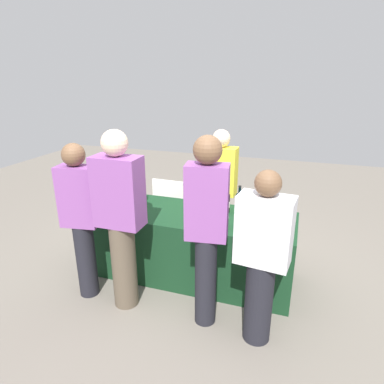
{
  "coord_description": "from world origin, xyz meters",
  "views": [
    {
      "loc": [
        1.05,
        -3.15,
        2.19
      ],
      "look_at": [
        0.0,
        0.0,
        1.02
      ],
      "focal_mm": 30.86,
      "sensor_mm": 36.0,
      "label": 1
    }
  ],
  "objects_px": {
    "guest_1": "(120,217)",
    "guest_2": "(206,226)",
    "wine_bottle_4": "(227,203)",
    "wine_bottle_6": "(265,209)",
    "server_pouring": "(220,188)",
    "wine_glass_4": "(257,222)",
    "wine_glass_2": "(225,218)",
    "wine_glass_3": "(238,218)",
    "menu_board": "(168,206)",
    "guest_0": "(81,216)",
    "wine_glass_0": "(123,201)",
    "wine_bottle_0": "(126,190)",
    "wine_bottle_5": "(239,203)",
    "wine_bottle_1": "(129,193)",
    "wine_bottle_3": "(211,199)",
    "guest_3": "(262,256)",
    "wine_glass_1": "(194,212)",
    "wine_bottle_2": "(142,194)"
  },
  "relations": [
    {
      "from": "guest_0",
      "to": "wine_glass_3",
      "type": "bearing_deg",
      "value": 9.27
    },
    {
      "from": "wine_bottle_4",
      "to": "wine_glass_3",
      "type": "bearing_deg",
      "value": -61.85
    },
    {
      "from": "wine_bottle_3",
      "to": "guest_3",
      "type": "distance_m",
      "value": 1.17
    },
    {
      "from": "wine_glass_1",
      "to": "guest_1",
      "type": "xyz_separation_m",
      "value": [
        -0.55,
        -0.53,
        0.09
      ]
    },
    {
      "from": "wine_bottle_3",
      "to": "wine_bottle_2",
      "type": "bearing_deg",
      "value": -173.9
    },
    {
      "from": "wine_bottle_2",
      "to": "wine_bottle_5",
      "type": "bearing_deg",
      "value": 4.54
    },
    {
      "from": "wine_glass_1",
      "to": "wine_glass_3",
      "type": "distance_m",
      "value": 0.46
    },
    {
      "from": "wine_bottle_5",
      "to": "wine_glass_4",
      "type": "height_order",
      "value": "wine_bottle_5"
    },
    {
      "from": "wine_bottle_4",
      "to": "server_pouring",
      "type": "distance_m",
      "value": 0.54
    },
    {
      "from": "wine_glass_3",
      "to": "guest_2",
      "type": "bearing_deg",
      "value": -109.36
    },
    {
      "from": "wine_bottle_0",
      "to": "wine_glass_4",
      "type": "height_order",
      "value": "wine_bottle_0"
    },
    {
      "from": "server_pouring",
      "to": "wine_glass_3",
      "type": "bearing_deg",
      "value": 115.98
    },
    {
      "from": "wine_glass_4",
      "to": "menu_board",
      "type": "distance_m",
      "value": 1.9
    },
    {
      "from": "wine_glass_1",
      "to": "guest_1",
      "type": "distance_m",
      "value": 0.77
    },
    {
      "from": "wine_bottle_4",
      "to": "server_pouring",
      "type": "xyz_separation_m",
      "value": [
        -0.2,
        0.5,
        -0.01
      ]
    },
    {
      "from": "wine_bottle_5",
      "to": "guest_1",
      "type": "distance_m",
      "value": 1.3
    },
    {
      "from": "wine_glass_1",
      "to": "server_pouring",
      "type": "height_order",
      "value": "server_pouring"
    },
    {
      "from": "wine_bottle_0",
      "to": "wine_glass_2",
      "type": "height_order",
      "value": "wine_bottle_0"
    },
    {
      "from": "wine_bottle_5",
      "to": "guest_0",
      "type": "relative_size",
      "value": 0.19
    },
    {
      "from": "guest_0",
      "to": "guest_3",
      "type": "xyz_separation_m",
      "value": [
        1.77,
        -0.08,
        -0.07
      ]
    },
    {
      "from": "wine_bottle_5",
      "to": "menu_board",
      "type": "xyz_separation_m",
      "value": [
        -1.16,
        0.76,
        -0.48
      ]
    },
    {
      "from": "wine_bottle_5",
      "to": "server_pouring",
      "type": "height_order",
      "value": "server_pouring"
    },
    {
      "from": "server_pouring",
      "to": "guest_0",
      "type": "relative_size",
      "value": 0.99
    },
    {
      "from": "wine_glass_2",
      "to": "wine_glass_4",
      "type": "xyz_separation_m",
      "value": [
        0.31,
        -0.02,
        0.01
      ]
    },
    {
      "from": "wine_glass_1",
      "to": "wine_bottle_3",
      "type": "bearing_deg",
      "value": 77.03
    },
    {
      "from": "wine_bottle_4",
      "to": "guest_1",
      "type": "relative_size",
      "value": 0.17
    },
    {
      "from": "wine_bottle_1",
      "to": "wine_bottle_2",
      "type": "distance_m",
      "value": 0.16
    },
    {
      "from": "wine_glass_2",
      "to": "wine_glass_4",
      "type": "relative_size",
      "value": 0.95
    },
    {
      "from": "wine_bottle_1",
      "to": "server_pouring",
      "type": "xyz_separation_m",
      "value": [
        0.96,
        0.58,
        -0.02
      ]
    },
    {
      "from": "wine_glass_4",
      "to": "wine_bottle_6",
      "type": "bearing_deg",
      "value": 84.83
    },
    {
      "from": "wine_glass_1",
      "to": "wine_glass_2",
      "type": "height_order",
      "value": "wine_glass_1"
    },
    {
      "from": "wine_bottle_1",
      "to": "menu_board",
      "type": "xyz_separation_m",
      "value": [
        0.13,
        0.88,
        -0.49
      ]
    },
    {
      "from": "wine_bottle_2",
      "to": "menu_board",
      "type": "xyz_separation_m",
      "value": [
        -0.02,
        0.85,
        -0.48
      ]
    },
    {
      "from": "wine_glass_1",
      "to": "guest_2",
      "type": "distance_m",
      "value": 0.61
    },
    {
      "from": "wine_glass_4",
      "to": "guest_2",
      "type": "relative_size",
      "value": 0.08
    },
    {
      "from": "wine_bottle_4",
      "to": "menu_board",
      "type": "height_order",
      "value": "wine_bottle_4"
    },
    {
      "from": "wine_glass_2",
      "to": "wine_glass_4",
      "type": "bearing_deg",
      "value": -2.75
    },
    {
      "from": "guest_1",
      "to": "guest_3",
      "type": "height_order",
      "value": "guest_1"
    },
    {
      "from": "wine_bottle_3",
      "to": "wine_glass_3",
      "type": "relative_size",
      "value": 2.36
    },
    {
      "from": "wine_glass_0",
      "to": "guest_2",
      "type": "relative_size",
      "value": 0.08
    },
    {
      "from": "server_pouring",
      "to": "wine_glass_0",
      "type": "bearing_deg",
      "value": 42.11
    },
    {
      "from": "wine_bottle_2",
      "to": "wine_glass_2",
      "type": "relative_size",
      "value": 2.4
    },
    {
      "from": "guest_1",
      "to": "guest_2",
      "type": "relative_size",
      "value": 1.0
    },
    {
      "from": "wine_bottle_3",
      "to": "wine_bottle_5",
      "type": "relative_size",
      "value": 1.06
    },
    {
      "from": "wine_bottle_1",
      "to": "wine_bottle_5",
      "type": "bearing_deg",
      "value": 5.28
    },
    {
      "from": "server_pouring",
      "to": "guest_2",
      "type": "relative_size",
      "value": 0.91
    },
    {
      "from": "wine_glass_4",
      "to": "guest_0",
      "type": "bearing_deg",
      "value": -164.49
    },
    {
      "from": "wine_glass_3",
      "to": "menu_board",
      "type": "height_order",
      "value": "wine_glass_3"
    },
    {
      "from": "wine_glass_4",
      "to": "wine_glass_2",
      "type": "bearing_deg",
      "value": 177.25
    },
    {
      "from": "wine_bottle_4",
      "to": "wine_bottle_6",
      "type": "bearing_deg",
      "value": -7.36
    }
  ]
}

